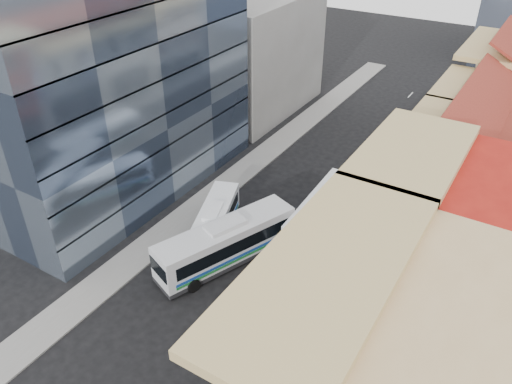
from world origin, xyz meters
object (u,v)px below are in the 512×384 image
Objects in this scene: office_tower at (103,32)px; bus_left_near at (226,242)px; bus_left_far at (213,225)px; bus_right at (321,212)px.

bus_left_near is at bearing -16.68° from office_tower.
office_tower is 3.07× the size of bus_left_far.
bus_right reaches higher than bus_left_far.
office_tower is at bearing 147.07° from bus_left_far.
bus_left_near reaches higher than bus_right.
bus_left_far is (12.53, -2.78, -13.43)m from office_tower.
office_tower is 18.58m from bus_left_far.
bus_left_far is at bearing -139.89° from bus_right.
bus_right is (19.43, 3.45, -13.30)m from office_tower.
office_tower is at bearing -171.87° from bus_right.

